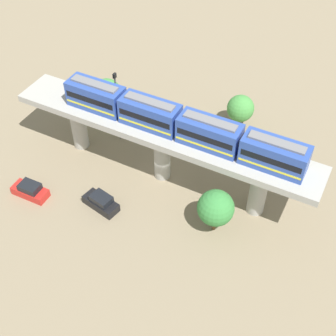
{
  "coord_description": "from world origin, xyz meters",
  "views": [
    {
      "loc": [
        34.1,
        18.52,
        39.94
      ],
      "look_at": [
        2.5,
        2.05,
        4.36
      ],
      "focal_mm": 49.79,
      "sensor_mm": 36.0,
      "label": 1
    }
  ],
  "objects_px": {
    "parked_car_red": "(30,190)",
    "tree_far_corner": "(216,208)",
    "signal_post": "(117,104)",
    "parked_car_black": "(101,202)",
    "tree_near_viaduct": "(107,93)",
    "train": "(179,123)",
    "tree_mid_lot": "(240,108)"
  },
  "relations": [
    {
      "from": "train",
      "to": "tree_near_viaduct",
      "type": "xyz_separation_m",
      "value": [
        -7.1,
        -14.11,
        -5.34
      ]
    },
    {
      "from": "signal_post",
      "to": "parked_car_black",
      "type": "bearing_deg",
      "value": 21.26
    },
    {
      "from": "tree_far_corner",
      "to": "signal_post",
      "type": "xyz_separation_m",
      "value": [
        -7.96,
        -16.61,
        2.02
      ]
    },
    {
      "from": "train",
      "to": "parked_car_red",
      "type": "height_order",
      "value": "train"
    },
    {
      "from": "tree_near_viaduct",
      "to": "parked_car_red",
      "type": "bearing_deg",
      "value": 0.61
    },
    {
      "from": "tree_near_viaduct",
      "to": "signal_post",
      "type": "xyz_separation_m",
      "value": [
        3.7,
        4.07,
        1.99
      ]
    },
    {
      "from": "tree_near_viaduct",
      "to": "signal_post",
      "type": "relative_size",
      "value": 0.54
    },
    {
      "from": "parked_car_black",
      "to": "tree_mid_lot",
      "type": "bearing_deg",
      "value": 168.29
    },
    {
      "from": "tree_near_viaduct",
      "to": "tree_far_corner",
      "type": "xyz_separation_m",
      "value": [
        11.66,
        20.68,
        -0.03
      ]
    },
    {
      "from": "tree_near_viaduct",
      "to": "signal_post",
      "type": "height_order",
      "value": "signal_post"
    },
    {
      "from": "train",
      "to": "signal_post",
      "type": "xyz_separation_m",
      "value": [
        -3.4,
        -10.03,
        -3.35
      ]
    },
    {
      "from": "parked_car_black",
      "to": "tree_near_viaduct",
      "type": "xyz_separation_m",
      "value": [
        -14.61,
        -8.32,
        2.72
      ]
    },
    {
      "from": "train",
      "to": "parked_car_black",
      "type": "distance_m",
      "value": 12.44
    },
    {
      "from": "parked_car_red",
      "to": "signal_post",
      "type": "bearing_deg",
      "value": 162.06
    },
    {
      "from": "tree_mid_lot",
      "to": "tree_far_corner",
      "type": "relative_size",
      "value": 0.9
    },
    {
      "from": "parked_car_black",
      "to": "tree_far_corner",
      "type": "relative_size",
      "value": 0.83
    },
    {
      "from": "tree_near_viaduct",
      "to": "train",
      "type": "bearing_deg",
      "value": 63.28
    },
    {
      "from": "tree_mid_lot",
      "to": "parked_car_black",
      "type": "bearing_deg",
      "value": -22.82
    },
    {
      "from": "train",
      "to": "parked_car_black",
      "type": "height_order",
      "value": "train"
    },
    {
      "from": "tree_near_viaduct",
      "to": "tree_far_corner",
      "type": "relative_size",
      "value": 0.99
    },
    {
      "from": "parked_car_red",
      "to": "tree_mid_lot",
      "type": "xyz_separation_m",
      "value": [
        -22.34,
        16.6,
        2.32
      ]
    },
    {
      "from": "tree_mid_lot",
      "to": "tree_near_viaduct",
      "type": "bearing_deg",
      "value": -71.86
    },
    {
      "from": "tree_near_viaduct",
      "to": "tree_mid_lot",
      "type": "xyz_separation_m",
      "value": [
        -5.49,
        16.77,
        -0.4
      ]
    },
    {
      "from": "train",
      "to": "tree_mid_lot",
      "type": "xyz_separation_m",
      "value": [
        -12.6,
        2.67,
        -5.73
      ]
    },
    {
      "from": "train",
      "to": "signal_post",
      "type": "height_order",
      "value": "train"
    },
    {
      "from": "parked_car_black",
      "to": "signal_post",
      "type": "distance_m",
      "value": 12.61
    },
    {
      "from": "parked_car_red",
      "to": "tree_far_corner",
      "type": "distance_m",
      "value": 21.32
    },
    {
      "from": "signal_post",
      "to": "tree_near_viaduct",
      "type": "bearing_deg",
      "value": -132.27
    },
    {
      "from": "parked_car_red",
      "to": "tree_far_corner",
      "type": "relative_size",
      "value": 0.79
    },
    {
      "from": "parked_car_black",
      "to": "signal_post",
      "type": "relative_size",
      "value": 0.45
    },
    {
      "from": "train",
      "to": "tree_near_viaduct",
      "type": "bearing_deg",
      "value": -116.72
    },
    {
      "from": "parked_car_black",
      "to": "tree_near_viaduct",
      "type": "bearing_deg",
      "value": -139.24
    }
  ]
}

